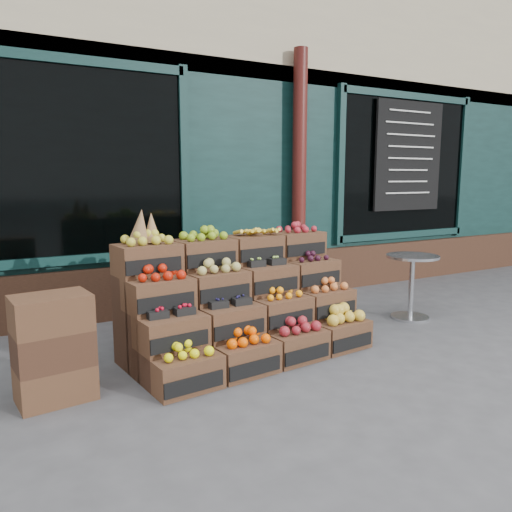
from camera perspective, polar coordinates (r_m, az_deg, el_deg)
ground at (r=4.53m, az=6.69°, el=-11.73°), size 60.00×60.00×0.00m
shop_facade at (r=8.92m, az=-13.18°, el=13.95°), size 12.00×6.24×4.80m
crate_display at (r=4.58m, az=-1.61°, el=-5.95°), size 2.23×1.25×1.34m
spare_crates at (r=3.90m, az=-22.15°, el=-9.74°), size 0.56×0.41×0.78m
bistro_table at (r=5.90m, az=17.36°, el=-2.55°), size 0.58×0.58×0.73m
shopkeeper at (r=6.31m, az=-17.66°, el=3.88°), size 0.93×0.78×2.16m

